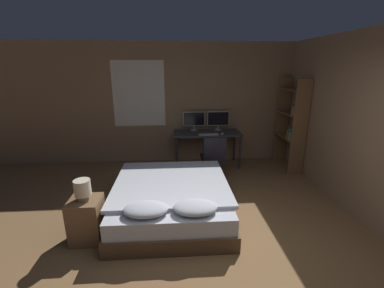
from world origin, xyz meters
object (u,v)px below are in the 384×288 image
bedside_lamp (82,188)px  office_chair (213,161)px  bed (172,199)px  nightstand (87,220)px  keyboard (208,134)px  computer_mouse (222,134)px  monitor_right (218,119)px  monitor_left (194,120)px  bookshelf (293,122)px  desk (207,136)px

bedside_lamp → office_chair: bearing=43.2°
bed → nightstand: bed is taller
keyboard → computer_mouse: size_ratio=5.98×
nightstand → computer_mouse: (2.17, 2.31, 0.50)m
bed → monitor_right: 2.59m
bed → office_chair: bearing=57.1°
monitor_left → computer_mouse: bearing=-37.3°
bed → office_chair: office_chair is taller
monitor_right → bookshelf: size_ratio=0.26×
bedside_lamp → monitor_left: (1.60, 2.75, 0.28)m
bed → keyboard: keyboard is taller
bedside_lamp → bed: bearing=25.6°
keyboard → bookshelf: 1.80m
bedside_lamp → bookshelf: bookshelf is taller
computer_mouse → bookshelf: (1.48, -0.09, 0.25)m
desk → monitor_left: bearing=141.5°
monitor_left → office_chair: (0.32, -0.95, -0.66)m
monitor_left → bed: bearing=-102.9°
monitor_left → monitor_right: size_ratio=1.00×
bedside_lamp → desk: (1.88, 2.53, -0.06)m
bed → computer_mouse: bearing=58.7°
monitor_left → bookshelf: (2.06, -0.53, 0.03)m
monitor_right → office_chair: monitor_right is taller
bed → keyboard: size_ratio=4.59×
desk → monitor_left: size_ratio=2.96×
keyboard → computer_mouse: (0.30, 0.00, 0.01)m
desk → monitor_left: 0.49m
bed → bedside_lamp: 1.30m
bed → keyboard: (0.79, 1.79, 0.53)m
bedside_lamp → office_chair: office_chair is taller
nightstand → office_chair: size_ratio=0.64×
bedside_lamp → office_chair: 2.65m
monitor_left → office_chair: size_ratio=0.56×
bed → bedside_lamp: bearing=-154.4°
bed → computer_mouse: (1.09, 1.79, 0.54)m
monitor_left → bookshelf: bearing=-14.5°
desk → office_chair: (0.04, -0.73, -0.32)m
bed → office_chair: size_ratio=2.15×
office_chair → keyboard: bearing=94.3°
office_chair → monitor_left: bearing=108.3°
monitor_left → bookshelf: bookshelf is taller
monitor_right → keyboard: 0.57m
monitor_left → bookshelf: size_ratio=0.26×
nightstand → bedside_lamp: 0.45m
bed → monitor_left: 2.41m
nightstand → bedside_lamp: bearing=0.0°
monitor_left → monitor_right: (0.56, 0.00, 0.00)m
bedside_lamp → desk: 3.15m
desk → keyboard: bearing=-90.0°
nightstand → bookshelf: bearing=31.3°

